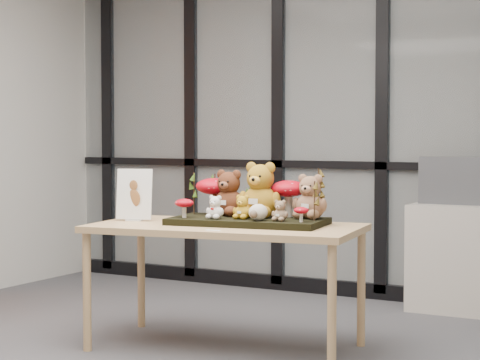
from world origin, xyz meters
The scene contains 24 objects.
room_shell centered at (0.00, 0.00, 1.68)m, with size 5.00×5.00×5.00m.
glass_partition centered at (0.00, 2.47, 1.42)m, with size 4.90×0.06×2.78m.
display_table centered at (0.16, 0.53, 0.68)m, with size 1.70×1.01×0.75m.
diorama_tray centered at (0.27, 0.60, 0.77)m, with size 0.92×0.46×0.04m, color black.
bear_pooh_yellow centered at (0.30, 0.70, 0.97)m, with size 0.28×0.25×0.37m, color #A2731B, non-canonical shape.
bear_brown_medium centered at (0.09, 0.68, 0.95)m, with size 0.24×0.22×0.31m, color #4E2514, non-canonical shape.
bear_tan_back centered at (0.61, 0.75, 0.94)m, with size 0.22×0.20×0.29m, color #895F44, non-canonical shape.
bear_small_yellow centered at (0.27, 0.53, 0.87)m, with size 0.12×0.11×0.16m, color #BB891B, non-canonical shape.
bear_white_bow centered at (0.12, 0.46, 0.87)m, with size 0.12×0.11×0.15m, color white, non-canonical shape.
bear_beige_small centered at (0.52, 0.53, 0.86)m, with size 0.10×0.09×0.14m, color #866A50, non-canonical shape.
plush_cream_hedgehog centered at (0.40, 0.48, 0.84)m, with size 0.08×0.07×0.11m, color beige, non-canonical shape.
mushroom_back_left centered at (-0.04, 0.72, 0.92)m, with size 0.23×0.23×0.25m, color #A10512, non-canonical shape.
mushroom_back_right centered at (0.45, 0.79, 0.91)m, with size 0.22×0.22×0.25m, color #A10512, non-canonical shape.
mushroom_front_left centered at (-0.08, 0.44, 0.85)m, with size 0.11×0.11×0.13m, color #A10512, non-canonical shape.
mushroom_front_right centered at (0.65, 0.53, 0.84)m, with size 0.09×0.09×0.10m, color #A10512, non-canonical shape.
sprig_green_far_left centered at (-0.15, 0.67, 0.92)m, with size 0.05×0.05×0.26m, color #1D3B0D, non-canonical shape.
sprig_green_mid_left centered at (-0.04, 0.73, 0.92)m, with size 0.05×0.05×0.25m, color #1D3B0D, non-canonical shape.
sprig_dry_far_right centered at (0.66, 0.76, 0.94)m, with size 0.05×0.05×0.30m, color brown, non-canonical shape.
sprig_dry_mid_right centered at (0.68, 0.64, 0.91)m, with size 0.05×0.05×0.23m, color brown, non-canonical shape.
sprig_green_centre centered at (0.19, 0.78, 0.90)m, with size 0.05×0.05×0.21m, color #1D3B0D, non-canonical shape.
sign_holder centered at (-0.47, 0.46, 0.90)m, with size 0.23×0.11×0.33m.
label_card centered at (0.25, 0.22, 0.75)m, with size 0.09×0.03×0.00m, color white.
cabinet centered at (1.05, 2.26, 0.39)m, with size 0.59×0.34×0.78m, color #AEA69B.
monitor centered at (1.05, 2.28, 0.96)m, with size 0.49×0.05×0.35m.
Camera 1 is at (2.72, -3.98, 1.29)m, focal length 65.00 mm.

